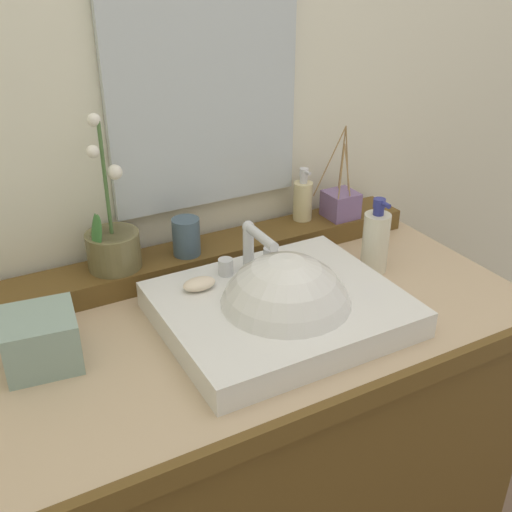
# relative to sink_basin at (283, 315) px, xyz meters

# --- Properties ---
(wall_back) EXTENTS (2.81, 0.20, 2.61)m
(wall_back) POSITION_rel_sink_basin_xyz_m (-0.06, 0.48, 0.44)
(wall_back) COLOR silver
(wall_back) RESTS_ON ground
(vanity_cabinet) EXTENTS (1.21, 0.63, 0.85)m
(vanity_cabinet) POSITION_rel_sink_basin_xyz_m (-0.06, 0.06, -0.44)
(vanity_cabinet) COLOR brown
(vanity_cabinet) RESTS_ON ground
(back_ledge) EXTENTS (1.13, 0.12, 0.05)m
(back_ledge) POSITION_rel_sink_basin_xyz_m (-0.06, 0.30, 0.01)
(back_ledge) COLOR brown
(back_ledge) RESTS_ON vanity_cabinet
(sink_basin) EXTENTS (0.47, 0.39, 0.29)m
(sink_basin) POSITION_rel_sink_basin_xyz_m (0.00, 0.00, 0.00)
(sink_basin) COLOR white
(sink_basin) RESTS_ON vanity_cabinet
(soap_bar) EXTENTS (0.07, 0.04, 0.02)m
(soap_bar) POSITION_rel_sink_basin_xyz_m (-0.13, 0.12, 0.05)
(soap_bar) COLOR beige
(soap_bar) RESTS_ON sink_basin
(potted_plant) EXTENTS (0.12, 0.12, 0.34)m
(potted_plant) POSITION_rel_sink_basin_xyz_m (-0.25, 0.30, 0.09)
(potted_plant) COLOR brown
(potted_plant) RESTS_ON back_ledge
(soap_dispenser) EXTENTS (0.05, 0.05, 0.14)m
(soap_dispenser) POSITION_rel_sink_basin_xyz_m (0.25, 0.32, 0.09)
(soap_dispenser) COLOR beige
(soap_dispenser) RESTS_ON back_ledge
(tumbler_cup) EXTENTS (0.06, 0.06, 0.09)m
(tumbler_cup) POSITION_rel_sink_basin_xyz_m (-0.09, 0.29, 0.08)
(tumbler_cup) COLOR #405564
(tumbler_cup) RESTS_ON back_ledge
(reed_diffuser) EXTENTS (0.10, 0.08, 0.24)m
(reed_diffuser) POSITION_rel_sink_basin_xyz_m (0.34, 0.29, 0.07)
(reed_diffuser) COLOR slate
(reed_diffuser) RESTS_ON back_ledge
(lotion_bottle) EXTENTS (0.06, 0.06, 0.18)m
(lotion_bottle) POSITION_rel_sink_basin_xyz_m (0.30, 0.09, 0.06)
(lotion_bottle) COLOR beige
(lotion_bottle) RESTS_ON vanity_cabinet
(tissue_box) EXTENTS (0.15, 0.15, 0.10)m
(tissue_box) POSITION_rel_sink_basin_xyz_m (-0.45, 0.10, 0.03)
(tissue_box) COLOR #86A194
(tissue_box) RESTS_ON vanity_cabinet
(mirror) EXTENTS (0.45, 0.02, 0.55)m
(mirror) POSITION_rel_sink_basin_xyz_m (0.01, 0.37, 0.39)
(mirror) COLOR silver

